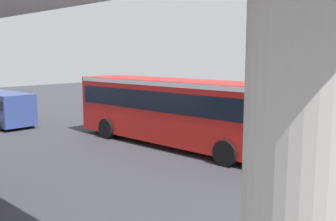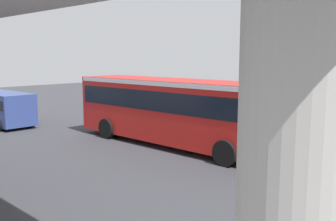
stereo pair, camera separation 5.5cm
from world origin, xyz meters
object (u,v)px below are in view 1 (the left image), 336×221
(city_bus, at_px, (176,107))
(parked_van, at_px, (3,107))
(bicycle_green, at_px, (292,204))
(pedestrian, at_px, (158,113))
(traffic_sign, at_px, (296,108))

(city_bus, bearing_deg, parked_van, 16.35)
(city_bus, height_order, parked_van, city_bus)
(bicycle_green, xyz_separation_m, pedestrian, (11.32, -6.60, 0.51))
(city_bus, relative_size, bicycle_green, 6.52)
(city_bus, distance_m, parked_van, 11.76)
(parked_van, relative_size, pedestrian, 2.68)
(parked_van, xyz_separation_m, pedestrian, (-7.55, -5.92, -0.30))
(parked_van, relative_size, bicycle_green, 2.71)
(city_bus, relative_size, parked_van, 2.40)
(bicycle_green, height_order, pedestrian, pedestrian)
(city_bus, distance_m, bicycle_green, 8.72)
(pedestrian, height_order, traffic_sign, traffic_sign)
(parked_van, height_order, pedestrian, parked_van)
(pedestrian, xyz_separation_m, traffic_sign, (-8.15, -0.74, 1.00))
(parked_van, distance_m, bicycle_green, 18.90)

